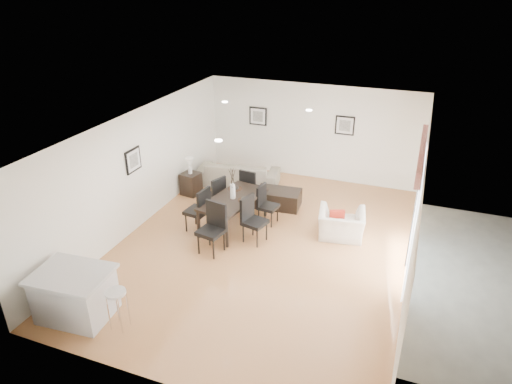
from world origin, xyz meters
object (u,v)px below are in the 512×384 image
at_px(armchair, 341,224).
at_px(side_table, 191,184).
at_px(kitchen_island, 75,294).
at_px(coffee_table, 278,198).
at_px(dining_table, 233,201).
at_px(dining_chair_foot, 250,186).
at_px(dining_chair_efar, 265,202).
at_px(dining_chair_wnear, 200,208).
at_px(sofa, 238,173).
at_px(dining_chair_wfar, 216,194).
at_px(dining_chair_head, 213,225).
at_px(dining_chair_enear, 252,217).
at_px(bar_stool, 116,297).

distance_m(armchair, side_table, 4.25).
bearing_deg(kitchen_island, coffee_table, 64.45).
bearing_deg(dining_table, dining_chair_foot, 101.25).
relative_size(dining_chair_efar, side_table, 1.58).
distance_m(dining_chair_wnear, dining_chair_efar, 1.53).
relative_size(coffee_table, side_table, 1.84).
bearing_deg(dining_table, coffee_table, 74.06).
xyz_separation_m(sofa, coffee_table, (1.47, -0.90, -0.11)).
bearing_deg(dining_chair_wfar, dining_chair_head, 44.37).
distance_m(dining_chair_enear, dining_chair_foot, 1.63).
relative_size(dining_chair_wnear, dining_chair_efar, 1.13).
relative_size(dining_chair_foot, kitchen_island, 0.76).
bearing_deg(dining_chair_head, dining_chair_wfar, 123.70).
bearing_deg(dining_chair_head, sofa, 114.36).
bearing_deg(dining_chair_wnear, coffee_table, 151.70).
bearing_deg(dining_chair_wnear, dining_chair_wfar, -171.95).
relative_size(dining_chair_head, side_table, 1.84).
xyz_separation_m(armchair, dining_chair_efar, (-1.81, 0.04, 0.20)).
height_order(dining_table, dining_chair_wfar, dining_chair_wfar).
xyz_separation_m(dining_chair_efar, dining_chair_foot, (-0.64, 0.64, 0.03)).
height_order(dining_chair_enear, bar_stool, dining_chair_enear).
xyz_separation_m(dining_chair_head, side_table, (-1.76, 2.28, -0.32)).
distance_m(dining_chair_wfar, dining_chair_enear, 1.49).
xyz_separation_m(armchair, kitchen_island, (-3.73, -4.19, 0.12)).
bearing_deg(dining_chair_foot, kitchen_island, 84.83).
distance_m(dining_chair_enear, dining_chair_efar, 0.87).
bearing_deg(dining_chair_wfar, kitchen_island, 11.94).
height_order(dining_table, dining_chair_head, dining_chair_head).
xyz_separation_m(dining_chair_efar, dining_chair_head, (-0.61, -1.53, 0.09)).
bearing_deg(coffee_table, armchair, -31.96).
height_order(armchair, dining_table, dining_table).
xyz_separation_m(armchair, dining_table, (-2.43, -0.41, 0.34)).
bearing_deg(dining_chair_efar, side_table, 79.57).
height_order(dining_chair_wfar, side_table, dining_chair_wfar).
bearing_deg(coffee_table, dining_chair_efar, -96.94).
distance_m(sofa, dining_chair_foot, 1.41).
distance_m(dining_chair_wfar, kitchen_island, 4.24).
xyz_separation_m(dining_chair_wnear, dining_chair_head, (0.63, -0.63, 0.02)).
relative_size(armchair, dining_chair_foot, 0.99).
bearing_deg(dining_chair_wfar, dining_table, 77.81).
bearing_deg(side_table, dining_chair_head, -52.34).
xyz_separation_m(dining_chair_foot, side_table, (-1.73, 0.11, -0.26)).
bearing_deg(sofa, armchair, 141.54).
height_order(dining_table, dining_chair_wnear, dining_chair_wnear).
xyz_separation_m(kitchen_island, bar_stool, (0.87, 0.00, 0.19)).
bearing_deg(armchair, dining_chair_enear, 15.09).
bearing_deg(sofa, dining_chair_wfar, 86.62).
height_order(dining_chair_enear, coffee_table, dining_chair_enear).
bearing_deg(side_table, armchair, -10.74).
xyz_separation_m(dining_table, dining_chair_enear, (0.62, -0.42, -0.08)).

